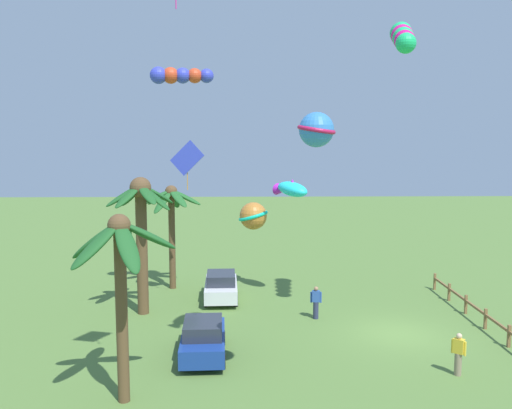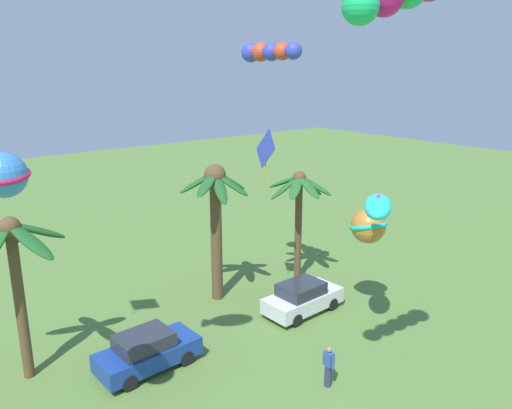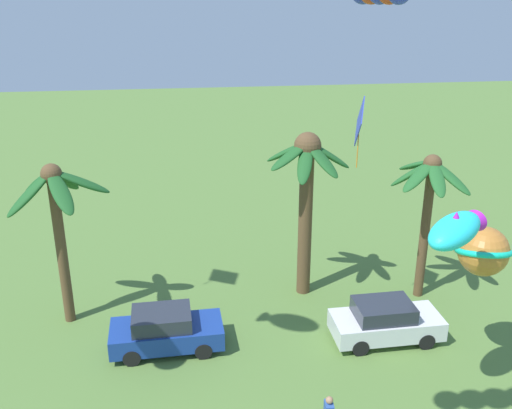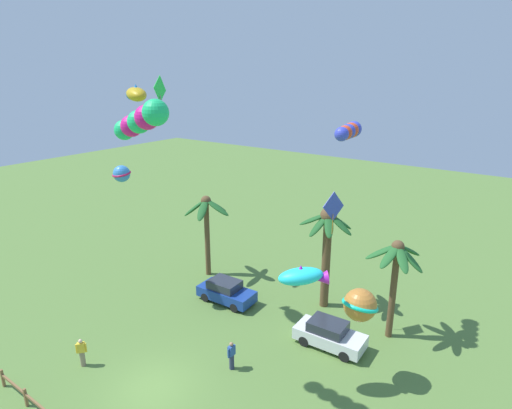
% 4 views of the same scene
% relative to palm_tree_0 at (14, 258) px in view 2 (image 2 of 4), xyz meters
% --- Properties ---
extents(palm_tree_0, '(3.65, 3.66, 6.25)m').
position_rel_palm_tree_0_xyz_m(palm_tree_0, '(0.00, 0.00, 0.00)').
color(palm_tree_0, brown).
rests_on(palm_tree_0, ground).
extents(palm_tree_1, '(3.18, 3.55, 6.02)m').
position_rel_palm_tree_0_xyz_m(palm_tree_1, '(13.89, 0.12, -0.08)').
color(palm_tree_1, brown).
rests_on(palm_tree_1, ground).
extents(palm_tree_2, '(3.41, 3.33, 6.81)m').
position_rel_palm_tree_0_xyz_m(palm_tree_2, '(9.23, 0.99, 0.18)').
color(palm_tree_2, brown).
rests_on(palm_tree_2, ground).
extents(parked_car_0, '(3.95, 1.84, 1.51)m').
position_rel_palm_tree_0_xyz_m(parked_car_0, '(11.48, -2.78, -3.97)').
color(parked_car_0, silver).
rests_on(parked_car_0, ground).
extents(parked_car_1, '(3.96, 1.86, 1.51)m').
position_rel_palm_tree_0_xyz_m(parked_car_1, '(3.66, -2.38, -3.97)').
color(parked_car_1, navy).
rests_on(parked_car_1, ground).
extents(spectator_1, '(0.26, 0.55, 1.59)m').
position_rel_palm_tree_0_xyz_m(spectator_1, '(8.24, -7.48, -3.91)').
color(spectator_1, '#2D3351').
rests_on(spectator_1, ground).
extents(kite_ball_1, '(2.03, 2.01, 1.58)m').
position_rel_palm_tree_0_xyz_m(kite_ball_1, '(13.76, -4.56, -0.46)').
color(kite_ball_1, '#BF762E').
extents(kite_tube_2, '(1.17, 3.19, 0.86)m').
position_rel_palm_tree_0_xyz_m(kite_tube_2, '(10.99, -0.78, 7.10)').
color(kite_tube_2, blue).
extents(kite_diamond_3, '(0.45, 1.79, 2.54)m').
position_rel_palm_tree_0_xyz_m(kite_diamond_3, '(10.54, -1.15, 2.93)').
color(kite_diamond_3, '#3342BF').
extents(kite_fish_4, '(2.38, 2.11, 1.05)m').
position_rel_palm_tree_0_xyz_m(kite_fish_4, '(11.75, -6.53, 1.26)').
color(kite_fish_4, '#24E1EF').
extents(kite_ball_7, '(1.48, 1.48, 1.03)m').
position_rel_palm_tree_0_xyz_m(kite_ball_7, '(-1.26, -6.13, 4.16)').
color(kite_ball_7, '#3680D1').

